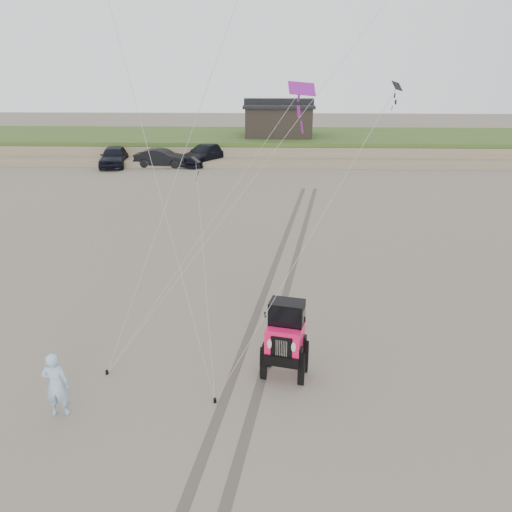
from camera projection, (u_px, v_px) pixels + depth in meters
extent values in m
plane|color=#6B6054|center=(211.00, 388.00, 13.18)|extent=(160.00, 160.00, 0.00)
cube|color=#7A6B54|center=(258.00, 145.00, 48.37)|extent=(160.00, 12.00, 1.40)
cube|color=#2D4719|center=(258.00, 136.00, 48.07)|extent=(160.00, 12.00, 0.35)
cube|color=#7A6B54|center=(255.00, 162.00, 42.47)|extent=(160.00, 3.50, 0.50)
cube|color=black|center=(279.00, 121.00, 46.54)|extent=(6.00, 5.00, 2.60)
cube|color=black|center=(279.00, 106.00, 46.03)|extent=(6.40, 5.40, 0.25)
cube|color=black|center=(279.00, 101.00, 45.89)|extent=(6.40, 1.20, 0.50)
imported|color=black|center=(114.00, 156.00, 41.55)|extent=(2.58, 5.10, 1.66)
imported|color=black|center=(162.00, 158.00, 41.49)|extent=(4.54, 1.90, 1.46)
imported|color=black|center=(206.00, 154.00, 42.59)|extent=(5.19, 6.09, 1.67)
imported|color=#8AC4D6|center=(56.00, 385.00, 11.89)|extent=(0.66, 0.47, 1.70)
cube|color=black|center=(397.00, 86.00, 13.55)|extent=(0.37, 0.44, 0.29)
cube|color=#7E1884|center=(302.00, 89.00, 19.12)|extent=(1.08, 0.71, 0.55)
cube|color=black|center=(196.00, 160.00, 16.76)|extent=(0.30, 0.52, 0.26)
cylinder|color=black|center=(107.00, 372.00, 13.74)|extent=(0.08, 0.08, 0.12)
cylinder|color=black|center=(215.00, 400.00, 12.59)|extent=(0.08, 0.08, 0.12)
cube|color=#4C443D|center=(273.00, 271.00, 20.58)|extent=(4.42, 29.74, 0.01)
cube|color=#4C443D|center=(292.00, 272.00, 20.56)|extent=(4.42, 29.74, 0.01)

